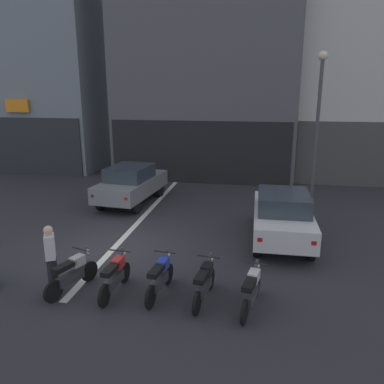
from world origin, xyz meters
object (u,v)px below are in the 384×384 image
motorcycle_black_row_right_mid (204,282)px  motorcycle_white_row_rightmost (251,290)px  person_by_motorcycles (51,258)px  street_lamp (318,114)px  car_grey_crossing_near (131,183)px  motorcycle_red_row_left_mid (115,276)px  motorcycle_silver_row_leftmost (72,273)px  motorcycle_blue_row_centre (160,277)px  car_white_parked_kerbside (282,215)px

motorcycle_black_row_right_mid → motorcycle_white_row_rightmost: bearing=-8.2°
motorcycle_black_row_right_mid → person_by_motorcycles: (-3.65, -0.21, 0.40)m
street_lamp → motorcycle_black_row_right_mid: bearing=-112.3°
car_grey_crossing_near → motorcycle_white_row_rightmost: bearing=-54.2°
motorcycle_black_row_right_mid → motorcycle_white_row_rightmost: size_ratio=1.01×
motorcycle_red_row_left_mid → motorcycle_silver_row_leftmost: bearing=-176.7°
motorcycle_blue_row_centre → car_white_parked_kerbside: bearing=52.6°
car_white_parked_kerbside → motorcycle_black_row_right_mid: 4.42m
car_grey_crossing_near → motorcycle_blue_row_centre: bearing=-66.1°
motorcycle_white_row_rightmost → person_by_motorcycles: size_ratio=0.99×
car_grey_crossing_near → street_lamp: bearing=6.4°
car_white_parked_kerbside → motorcycle_silver_row_leftmost: bearing=-141.3°
motorcycle_silver_row_leftmost → motorcycle_white_row_rightmost: (4.27, -0.04, 0.00)m
street_lamp → motorcycle_white_row_rightmost: size_ratio=3.71×
car_grey_crossing_near → motorcycle_white_row_rightmost: 9.03m
motorcycle_red_row_left_mid → motorcycle_white_row_rightmost: bearing=-1.8°
car_grey_crossing_near → motorcycle_silver_row_leftmost: bearing=-82.1°
motorcycle_black_row_right_mid → motorcycle_red_row_left_mid: bearing=-178.5°
street_lamp → person_by_motorcycles: 11.14m
motorcycle_silver_row_leftmost → motorcycle_white_row_rightmost: size_ratio=0.97×
motorcycle_silver_row_leftmost → motorcycle_blue_row_centre: (2.13, 0.19, 0.00)m
motorcycle_silver_row_leftmost → motorcycle_red_row_left_mid: bearing=3.3°
car_grey_crossing_near → motorcycle_blue_row_centre: car_grey_crossing_near is taller
motorcycle_red_row_left_mid → motorcycle_black_row_right_mid: 2.14m
car_grey_crossing_near → car_white_parked_kerbside: bearing=-27.6°
motorcycle_blue_row_centre → motorcycle_red_row_left_mid: bearing=-173.0°
motorcycle_black_row_right_mid → person_by_motorcycles: person_by_motorcycles is taller
motorcycle_red_row_left_mid → motorcycle_black_row_right_mid: (2.14, 0.05, 0.00)m
motorcycle_silver_row_leftmost → motorcycle_red_row_left_mid: 1.07m
street_lamp → motorcycle_black_row_right_mid: (-3.28, -8.00, -3.32)m
motorcycle_white_row_rightmost → person_by_motorcycles: person_by_motorcycles is taller
motorcycle_blue_row_centre → motorcycle_black_row_right_mid: bearing=-4.1°
street_lamp → motorcycle_black_row_right_mid: 9.26m
motorcycle_red_row_left_mid → person_by_motorcycles: 1.58m
car_white_parked_kerbside → motorcycle_silver_row_leftmost: car_white_parked_kerbside is taller
car_grey_crossing_near → car_white_parked_kerbside: size_ratio=1.03×
motorcycle_silver_row_leftmost → motorcycle_black_row_right_mid: bearing=2.1°
motorcycle_red_row_left_mid → motorcycle_black_row_right_mid: size_ratio=1.00×
street_lamp → motorcycle_white_row_rightmost: (-2.22, -8.15, -3.32)m
car_white_parked_kerbside → motorcycle_white_row_rightmost: car_white_parked_kerbside is taller
car_grey_crossing_near → motorcycle_blue_row_centre: (3.14, -7.08, -0.43)m
motorcycle_silver_row_leftmost → motorcycle_black_row_right_mid: (3.20, 0.12, 0.00)m
car_white_parked_kerbside → person_by_motorcycles: person_by_motorcycles is taller
street_lamp → motorcycle_black_row_right_mid: street_lamp is taller
car_white_parked_kerbside → motorcycle_blue_row_centre: car_white_parked_kerbside is taller
motorcycle_white_row_rightmost → motorcycle_silver_row_leftmost: bearing=179.5°
street_lamp → motorcycle_black_row_right_mid: size_ratio=3.68×
car_grey_crossing_near → motorcycle_black_row_right_mid: size_ratio=2.56×
motorcycle_blue_row_centre → motorcycle_black_row_right_mid: size_ratio=1.00×
motorcycle_silver_row_leftmost → motorcycle_red_row_left_mid: same height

